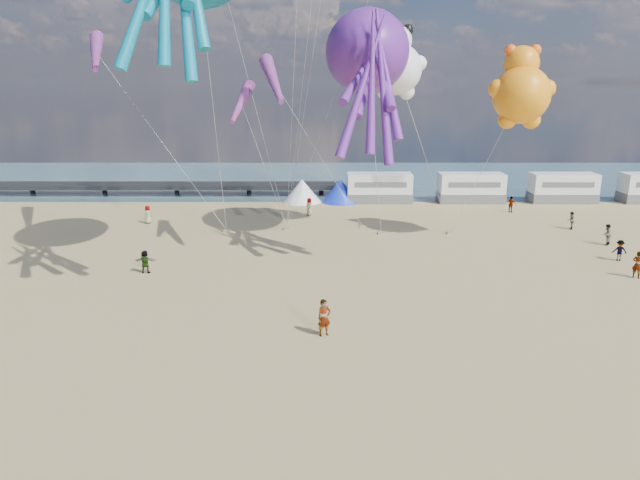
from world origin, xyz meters
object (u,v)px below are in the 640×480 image
at_px(motorhome_0, 379,188).
at_px(beachgoer_0, 309,207).
at_px(sandbag_d, 363,227).
at_px(windsock_right, 241,103).
at_px(beachgoer_2, 620,250).
at_px(beachgoer_3, 511,204).
at_px(tent_white, 302,191).
at_px(beachgoer_1, 571,221).
at_px(sandbag_a, 227,231).
at_px(kite_octopus_purple, 367,52).
at_px(motorhome_1, 471,188).
at_px(beachgoer_7, 607,235).
at_px(tent_blue, 341,191).
at_px(beachgoer_6, 148,215).
at_px(kite_teddy_orange, 522,95).
at_px(standing_person, 324,318).
at_px(windsock_left, 96,52).
at_px(beachgoer_5, 638,265).
at_px(beachgoer_4, 145,262).
at_px(motorhome_2, 563,188).
at_px(sandbag_e, 287,228).
at_px(sandbag_b, 381,233).
at_px(sandbag_c, 450,233).
at_px(kite_panda, 397,69).
at_px(windsock_mid, 273,80).

distance_m(motorhome_0, beachgoer_0, 9.43).
bearing_deg(sandbag_d, windsock_right, -149.74).
distance_m(beachgoer_2, beachgoer_3, 15.53).
relative_size(tent_white, beachgoer_1, 2.66).
relative_size(sandbag_a, kite_octopus_purple, 0.04).
bearing_deg(motorhome_1, beachgoer_7, -68.94).
height_order(beachgoer_0, sandbag_a, beachgoer_0).
xyz_separation_m(tent_blue, sandbag_d, (1.54, -10.99, -1.09)).
relative_size(beachgoer_1, beachgoer_6, 0.95).
bearing_deg(windsock_right, kite_teddy_orange, 10.89).
distance_m(standing_person, windsock_left, 28.28).
xyz_separation_m(tent_blue, sandbag_a, (-9.89, -12.36, -1.09)).
bearing_deg(windsock_right, beachgoer_5, -6.62).
bearing_deg(beachgoer_4, beachgoer_3, -148.20).
xyz_separation_m(motorhome_0, motorhome_2, (19.00, 0.00, 0.00)).
bearing_deg(sandbag_e, sandbag_d, 5.29).
height_order(motorhome_0, beachgoer_1, motorhome_0).
bearing_deg(beachgoer_7, motorhome_0, -92.43).
distance_m(motorhome_1, sandbag_d, 16.30).
distance_m(tent_white, sandbag_b, 14.78).
bearing_deg(windsock_right, sandbag_c, 21.15).
xyz_separation_m(motorhome_1, sandbag_a, (-23.39, -12.36, -1.39)).
height_order(beachgoer_3, kite_octopus_purple, kite_octopus_purple).
distance_m(kite_octopus_purple, kite_teddy_orange, 11.58).
xyz_separation_m(motorhome_2, windsock_left, (-41.70, -13.93, 12.65)).
relative_size(motorhome_2, kite_octopus_purple, 0.52).
relative_size(motorhome_0, standing_person, 3.53).
height_order(tent_white, beachgoer_5, tent_white).
bearing_deg(sandbag_c, beachgoer_0, 149.48).
xyz_separation_m(sandbag_a, windsock_left, (-8.80, -1.57, 14.04)).
relative_size(motorhome_1, kite_panda, 0.99).
relative_size(motorhome_0, windsock_mid, 1.05).
bearing_deg(beachgoer_0, beachgoer_5, 76.88).
distance_m(motorhome_1, standing_person, 35.93).
distance_m(tent_white, windsock_left, 24.04).
height_order(motorhome_0, beachgoer_5, motorhome_0).
relative_size(beachgoer_7, windsock_mid, 0.26).
relative_size(beachgoer_4, sandbag_d, 3.07).
bearing_deg(sandbag_e, kite_panda, -5.31).
relative_size(beachgoer_0, sandbag_b, 3.30).
xyz_separation_m(beachgoer_5, sandbag_d, (-16.50, 12.87, -0.77)).
relative_size(beachgoer_4, kite_octopus_purple, 0.12).
xyz_separation_m(beachgoer_5, windsock_mid, (-23.27, 4.86, 11.30)).
height_order(beachgoer_0, sandbag_c, beachgoer_0).
xyz_separation_m(motorhome_2, sandbag_e, (-27.91, -11.59, -1.39)).
bearing_deg(motorhome_1, motorhome_2, 0.00).
relative_size(motorhome_2, beachgoer_6, 4.15).
xyz_separation_m(windsock_left, windsock_mid, (13.47, -5.06, -1.98)).
distance_m(beachgoer_2, windsock_mid, 26.60).
distance_m(tent_white, beachgoer_3, 20.72).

